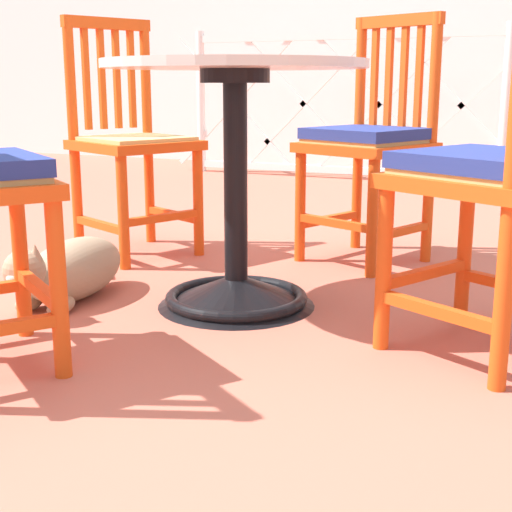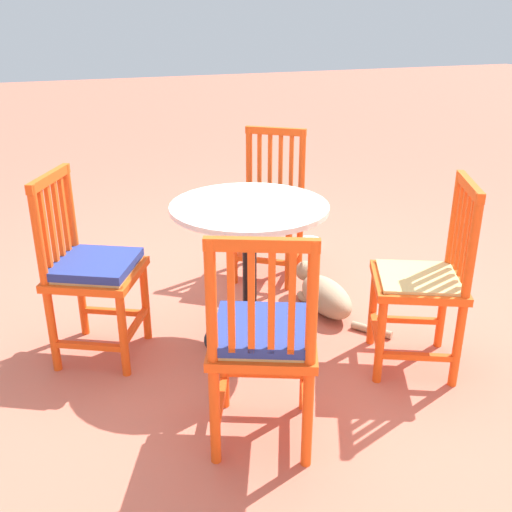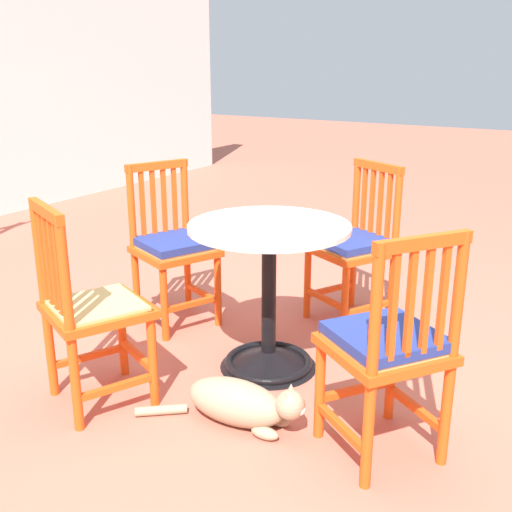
# 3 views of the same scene
# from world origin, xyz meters

# --- Properties ---
(ground_plane) EXTENTS (24.00, 24.00, 0.00)m
(ground_plane) POSITION_xyz_m (0.00, 0.00, 0.00)
(ground_plane) COLOR #BC604C
(lattice_fence_panel) EXTENTS (2.60, 0.06, 1.04)m
(lattice_fence_panel) POSITION_xyz_m (-0.53, 3.33, 0.52)
(lattice_fence_panel) COLOR white
(lattice_fence_panel) RESTS_ON ground_plane
(cafe_table) EXTENTS (0.76, 0.76, 0.73)m
(cafe_table) POSITION_xyz_m (0.13, 0.24, 0.28)
(cafe_table) COLOR black
(cafe_table) RESTS_ON ground_plane
(orange_chair_by_planter) EXTENTS (0.52, 0.52, 0.91)m
(orange_chair_by_planter) POSITION_xyz_m (0.33, 0.98, 0.45)
(orange_chair_by_planter) COLOR #E04C14
(orange_chair_by_planter) RESTS_ON ground_plane
(orange_chair_tucked_in) EXTENTS (0.53, 0.53, 0.91)m
(orange_chair_tucked_in) POSITION_xyz_m (-0.55, 0.72, 0.43)
(orange_chair_tucked_in) COLOR #E04C14
(orange_chair_tucked_in) RESTS_ON ground_plane
(orange_chair_facing_out) EXTENTS (0.54, 0.54, 0.91)m
(orange_chair_facing_out) POSITION_xyz_m (0.88, 0.12, 0.45)
(orange_chair_facing_out) COLOR #E04C14
(orange_chair_facing_out) RESTS_ON ground_plane
(tabby_cat) EXTENTS (0.32, 0.71, 0.23)m
(tabby_cat) POSITION_xyz_m (-0.36, 0.07, 0.10)
(tabby_cat) COLOR #9E896B
(tabby_cat) RESTS_ON ground_plane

